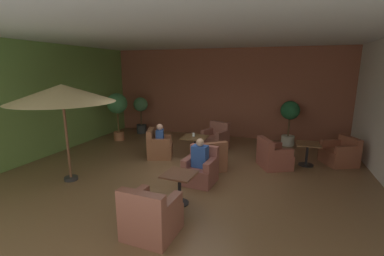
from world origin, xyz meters
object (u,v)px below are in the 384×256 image
armchair_front_left_east (159,147)px  iced_drink_cup (194,135)px  potted_tree_mid_left (141,110)px  cafe_table_mid_center (307,150)px  armchair_front_left_south (209,159)px  cafe_table_front_right (179,182)px  potted_tree_left_corner (117,107)px  patron_by_window (160,135)px  armchair_front_right_east (151,217)px  patio_umbrella_tall_red (62,94)px  armchair_mid_center_north (273,157)px  armchair_front_right_north (201,170)px  patron_blue_shirt (200,155)px  cafe_table_front_left (195,142)px  potted_tree_mid_right (290,117)px  armchair_mid_center_east (340,154)px  armchair_front_left_north (216,139)px

armchair_front_left_east → iced_drink_cup: 1.14m
potted_tree_mid_left → cafe_table_mid_center: bearing=-16.7°
armchair_front_left_east → cafe_table_mid_center: (4.27, 0.71, 0.14)m
armchair_front_left_east → armchair_front_left_south: size_ratio=0.87×
armchair_front_left_east → cafe_table_front_right: 3.00m
potted_tree_left_corner → patron_by_window: size_ratio=2.93×
armchair_front_right_east → potted_tree_mid_left: potted_tree_mid_left is taller
cafe_table_front_right → patio_umbrella_tall_red: 3.40m
armchair_mid_center_north → potted_tree_left_corner: size_ratio=0.58×
armchair_front_right_north → patio_umbrella_tall_red: size_ratio=0.36×
patron_blue_shirt → armchair_front_left_east: bearing=141.5°
armchair_front_left_south → cafe_table_front_right: armchair_front_left_south is taller
cafe_table_front_right → armchair_front_right_east: armchair_front_right_east is taller
cafe_table_front_left → potted_tree_mid_right: bearing=40.3°
potted_tree_mid_left → cafe_table_front_right: bearing=-53.6°
armchair_mid_center_east → cafe_table_front_left: bearing=-169.5°
cafe_table_front_left → cafe_table_mid_center: 3.24m
armchair_front_right_east → patron_blue_shirt: patron_blue_shirt is taller
cafe_table_mid_center → iced_drink_cup: bearing=-174.6°
armchair_front_right_east → cafe_table_mid_center: 5.08m
cafe_table_mid_center → patron_by_window: bearing=-170.6°
armchair_front_right_east → armchair_mid_center_east: 5.94m
patio_umbrella_tall_red → potted_tree_left_corner: (-1.05, 3.60, -0.84)m
patio_umbrella_tall_red → patron_blue_shirt: patio_umbrella_tall_red is taller
potted_tree_mid_left → patron_by_window: (2.13, -2.61, -0.28)m
potted_tree_mid_right → patron_blue_shirt: (-2.03, -4.09, -0.33)m
patio_umbrella_tall_red → patron_blue_shirt: size_ratio=3.44×
armchair_front_left_east → patio_umbrella_tall_red: 3.17m
patio_umbrella_tall_red → iced_drink_cup: 3.80m
armchair_front_left_south → potted_tree_left_corner: (-4.09, 1.82, 0.98)m
armchair_mid_center_north → potted_tree_mid_right: size_ratio=0.66×
armchair_front_right_north → cafe_table_front_left: bearing=112.6°
cafe_table_mid_center → patio_umbrella_tall_red: patio_umbrella_tall_red is taller
armchair_front_left_east → patron_by_window: patron_by_window is taller
cafe_table_mid_center → armchair_mid_center_north: armchair_mid_center_north is taller
armchair_front_right_east → armchair_mid_center_east: armchair_front_right_east is taller
cafe_table_front_left → cafe_table_front_right: (0.62, -2.85, -0.01)m
potted_tree_mid_right → patron_blue_shirt: bearing=-116.3°
patio_umbrella_tall_red → armchair_front_right_east: bearing=-24.8°
armchair_front_left_east → potted_tree_left_corner: bearing=150.5°
cafe_table_front_left → potted_tree_mid_right: (2.74, 2.32, 0.56)m
armchair_front_right_east → patron_blue_shirt: (0.15, 2.21, 0.38)m
cafe_table_front_right → potted_tree_left_corner: potted_tree_left_corner is taller
armchair_mid_center_north → armchair_mid_center_east: (1.80, 0.88, -0.00)m
armchair_front_left_south → patron_by_window: bearing=163.5°
cafe_table_front_left → armchair_mid_center_north: size_ratio=0.72×
armchair_front_right_east → potted_tree_left_corner: bearing=128.7°
armchair_front_left_south → armchair_mid_center_east: (3.43, 1.63, -0.01)m
armchair_mid_center_north → armchair_front_right_east: bearing=-114.5°
armchair_front_left_north → iced_drink_cup: (-0.45, -1.00, 0.37)m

